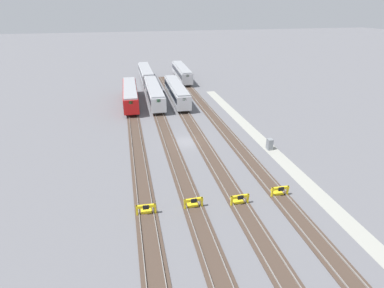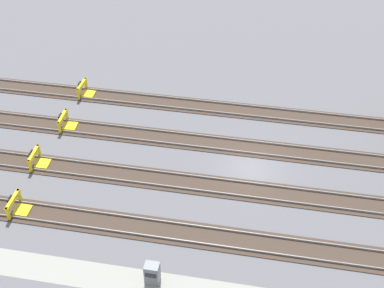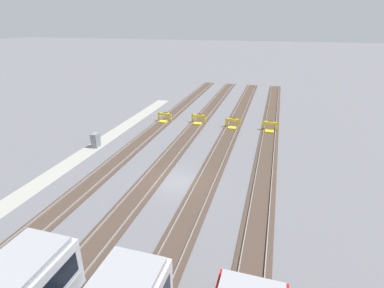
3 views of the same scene
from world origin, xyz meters
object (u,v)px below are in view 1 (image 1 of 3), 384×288
(subway_car_front_row_leftmost, at_px, (177,92))
(bumper_stop_nearest_track, at_px, (279,191))
(subway_car_front_row_right_inner, at_px, (154,93))
(subway_car_front_row_centre, at_px, (182,72))
(bumper_stop_middle_track, at_px, (193,202))
(electrical_cabinet, at_px, (270,144))
(subway_car_front_row_left_inner, at_px, (146,74))
(bumper_stop_far_inner_track, at_px, (146,209))
(subway_car_front_row_rightmost, at_px, (130,94))
(bumper_stop_near_inner_track, at_px, (239,199))

(subway_car_front_row_leftmost, height_order, bumper_stop_nearest_track, subway_car_front_row_leftmost)
(subway_car_front_row_right_inner, bearing_deg, subway_car_front_row_centre, -26.66)
(bumper_stop_middle_track, height_order, electrical_cabinet, electrical_cabinet)
(subway_car_front_row_leftmost, relative_size, subway_car_front_row_left_inner, 1.00)
(bumper_stop_nearest_track, relative_size, bumper_stop_far_inner_track, 1.00)
(subway_car_front_row_rightmost, xyz_separation_m, bumper_stop_middle_track, (-36.93, -4.85, -1.53))
(bumper_stop_nearest_track, bearing_deg, subway_car_front_row_centre, -0.01)
(bumper_stop_nearest_track, bearing_deg, bumper_stop_near_inner_track, 95.92)
(bumper_stop_nearest_track, relative_size, electrical_cabinet, 1.25)
(subway_car_front_row_leftmost, distance_m, subway_car_front_row_rightmost, 9.71)
(subway_car_front_row_centre, relative_size, subway_car_front_row_right_inner, 1.00)
(subway_car_front_row_leftmost, xyz_separation_m, bumper_stop_near_inner_track, (-37.43, 0.03, -1.53))
(bumper_stop_nearest_track, height_order, bumper_stop_near_inner_track, same)
(bumper_stop_near_inner_track, xyz_separation_m, bumper_stop_far_inner_track, (0.50, 9.64, 0.00))
(subway_car_front_row_leftmost, xyz_separation_m, bumper_stop_nearest_track, (-36.93, -4.81, -1.53))
(bumper_stop_far_inner_track, relative_size, electrical_cabinet, 1.26)
(subway_car_front_row_leftmost, xyz_separation_m, subway_car_front_row_right_inner, (0.00, 4.80, 0.00))
(bumper_stop_far_inner_track, bearing_deg, bumper_stop_nearest_track, -89.99)
(subway_car_front_row_leftmost, height_order, subway_car_front_row_right_inner, same)
(subway_car_front_row_left_inner, height_order, subway_car_front_row_rightmost, same)
(bumper_stop_middle_track, bearing_deg, subway_car_front_row_leftmost, -7.50)
(subway_car_front_row_rightmost, relative_size, electrical_cabinet, 11.28)
(subway_car_front_row_leftmost, height_order, bumper_stop_middle_track, subway_car_front_row_leftmost)
(bumper_stop_far_inner_track, bearing_deg, bumper_stop_near_inner_track, -92.96)
(bumper_stop_far_inner_track, xyz_separation_m, electrical_cabinet, (10.71, -18.57, 0.29))
(subway_car_front_row_rightmost, height_order, electrical_cabinet, subway_car_front_row_rightmost)
(bumper_stop_near_inner_track, height_order, bumper_stop_middle_track, same)
(subway_car_front_row_right_inner, bearing_deg, subway_car_front_row_rightmost, 90.00)
(subway_car_front_row_centre, relative_size, bumper_stop_near_inner_track, 9.01)
(subway_car_front_row_centre, bearing_deg, bumper_stop_near_inner_track, 175.10)
(subway_car_front_row_leftmost, relative_size, bumper_stop_near_inner_track, 8.99)
(electrical_cabinet, bearing_deg, bumper_stop_near_inner_track, 141.47)
(bumper_stop_middle_track, bearing_deg, bumper_stop_near_inner_track, -95.91)
(subway_car_front_row_rightmost, bearing_deg, bumper_stop_nearest_track, -158.54)
(subway_car_front_row_rightmost, xyz_separation_m, bumper_stop_far_inner_track, (-36.93, -0.04, -1.53))
(subway_car_front_row_centre, relative_size, electrical_cabinet, 11.29)
(subway_car_front_row_rightmost, height_order, bumper_stop_nearest_track, subway_car_front_row_rightmost)
(subway_car_front_row_left_inner, xyz_separation_m, bumper_stop_middle_track, (-56.09, -0.03, -1.53))
(subway_car_front_row_rightmost, bearing_deg, subway_car_front_row_right_inner, -90.00)
(subway_car_front_row_right_inner, xyz_separation_m, bumper_stop_nearest_track, (-36.93, -9.61, -1.53))
(bumper_stop_far_inner_track, bearing_deg, bumper_stop_middle_track, -89.99)
(subway_car_front_row_left_inner, relative_size, bumper_stop_near_inner_track, 8.99)
(subway_car_front_row_left_inner, distance_m, subway_car_front_row_centre, 9.71)
(bumper_stop_middle_track, xyz_separation_m, bumper_stop_far_inner_track, (-0.00, 4.81, 0.00))
(subway_car_front_row_leftmost, height_order, bumper_stop_far_inner_track, subway_car_front_row_leftmost)
(subway_car_front_row_left_inner, relative_size, bumper_stop_middle_track, 8.98)
(subway_car_front_row_left_inner, bearing_deg, bumper_stop_nearest_track, -170.19)
(subway_car_front_row_leftmost, distance_m, subway_car_front_row_right_inner, 4.80)
(bumper_stop_nearest_track, bearing_deg, electrical_cabinet, -20.89)
(subway_car_front_row_leftmost, xyz_separation_m, subway_car_front_row_left_inner, (19.16, 4.89, 0.00))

